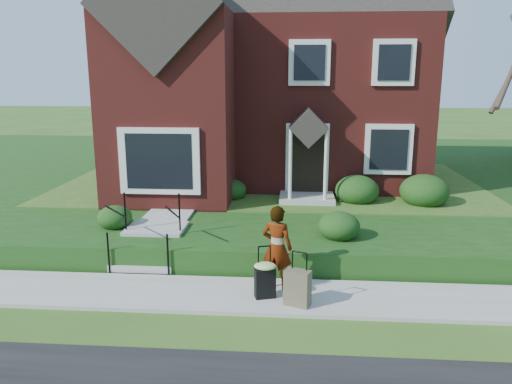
# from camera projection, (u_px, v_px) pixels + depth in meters

# --- Properties ---
(ground) EXTENTS (120.00, 120.00, 0.00)m
(ground) POSITION_uv_depth(u_px,v_px,m) (251.00, 297.00, 9.78)
(ground) COLOR #2D5119
(ground) RESTS_ON ground
(sidewalk) EXTENTS (60.00, 1.60, 0.08)m
(sidewalk) POSITION_uv_depth(u_px,v_px,m) (251.00, 296.00, 9.77)
(sidewalk) COLOR #9E9B93
(sidewalk) RESTS_ON ground
(terrace) EXTENTS (44.00, 20.00, 0.60)m
(terrace) POSITION_uv_depth(u_px,v_px,m) (373.00, 176.00, 20.00)
(terrace) COLOR #183B10
(terrace) RESTS_ON ground
(walkway) EXTENTS (1.20, 6.00, 0.06)m
(walkway) POSITION_uv_depth(u_px,v_px,m) (181.00, 201.00, 14.67)
(walkway) COLOR #9E9B93
(walkway) RESTS_ON terrace
(main_house) EXTENTS (10.40, 10.20, 9.40)m
(main_house) POSITION_uv_depth(u_px,v_px,m) (268.00, 46.00, 17.92)
(main_house) COLOR maroon
(main_house) RESTS_ON terrace
(front_steps) EXTENTS (1.40, 2.02, 1.50)m
(front_steps) POSITION_uv_depth(u_px,v_px,m) (151.00, 241.00, 11.64)
(front_steps) COLOR #9E9B93
(front_steps) RESTS_ON ground
(foundation_shrubs) EXTENTS (10.03, 4.48, 1.11)m
(foundation_shrubs) POSITION_uv_depth(u_px,v_px,m) (268.00, 189.00, 14.24)
(foundation_shrubs) COLOR black
(foundation_shrubs) RESTS_ON terrace
(woman) EXTENTS (0.72, 0.58, 1.71)m
(woman) POSITION_uv_depth(u_px,v_px,m) (277.00, 247.00, 9.84)
(woman) COLOR #999999
(woman) RESTS_ON sidewalk
(suitcase_black) EXTENTS (0.51, 0.45, 1.03)m
(suitcase_black) POSITION_uv_depth(u_px,v_px,m) (265.00, 278.00, 9.51)
(suitcase_black) COLOR black
(suitcase_black) RESTS_ON sidewalk
(suitcase_olive) EXTENTS (0.54, 0.42, 1.02)m
(suitcase_olive) POSITION_uv_depth(u_px,v_px,m) (297.00, 288.00, 9.21)
(suitcase_olive) COLOR brown
(suitcase_olive) RESTS_ON sidewalk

